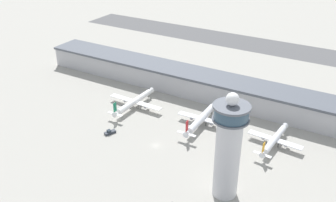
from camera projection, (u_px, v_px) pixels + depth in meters
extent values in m
plane|color=#9E9B93|center=(156.00, 146.00, 210.21)|extent=(1000.00, 1000.00, 0.00)
cube|color=#B2B2B7|center=(209.00, 88.00, 260.26)|extent=(270.97, 22.00, 14.80)
cube|color=#4C515B|center=(210.00, 77.00, 256.47)|extent=(270.97, 25.00, 1.60)
cube|color=#515154|center=(264.00, 46.00, 359.93)|extent=(406.45, 44.00, 0.01)
cylinder|color=silver|center=(227.00, 158.00, 166.38)|extent=(11.37, 11.37, 39.72)
cylinder|color=#565B66|center=(231.00, 119.00, 157.01)|extent=(16.03, 16.03, 0.80)
cylinder|color=#334C60|center=(231.00, 113.00, 155.64)|extent=(14.75, 14.75, 5.13)
cylinder|color=#565B66|center=(232.00, 106.00, 154.22)|extent=(16.03, 16.03, 1.00)
sphere|color=white|center=(233.00, 99.00, 152.68)|extent=(5.67, 5.67, 5.67)
cylinder|color=white|center=(135.00, 101.00, 247.90)|extent=(4.57, 34.11, 3.83)
cone|color=white|center=(151.00, 91.00, 262.03)|extent=(3.91, 3.53, 3.83)
cone|color=white|center=(116.00, 114.00, 233.33)|extent=(3.55, 4.67, 3.45)
cube|color=white|center=(135.00, 102.00, 248.72)|extent=(39.78, 5.26, 0.44)
cylinder|color=#A8A8B2|center=(126.00, 100.00, 253.90)|extent=(2.20, 4.26, 2.11)
cylinder|color=#A8A8B2|center=(147.00, 106.00, 246.12)|extent=(2.20, 4.26, 2.11)
cube|color=#14704C|center=(115.00, 107.00, 230.33)|extent=(0.36, 2.81, 6.13)
cube|color=white|center=(115.00, 114.00, 232.16)|extent=(10.77, 2.23, 0.24)
cylinder|color=black|center=(148.00, 97.00, 261.33)|extent=(0.28, 0.28, 2.65)
cylinder|color=black|center=(138.00, 107.00, 248.06)|extent=(0.28, 0.28, 2.65)
cylinder|color=black|center=(132.00, 105.00, 250.56)|extent=(0.28, 0.28, 2.65)
cylinder|color=silver|center=(202.00, 118.00, 227.87)|extent=(4.94, 34.13, 4.10)
cone|color=silver|center=(214.00, 105.00, 242.48)|extent=(4.19, 3.79, 4.10)
cone|color=silver|center=(188.00, 133.00, 212.78)|extent=(3.81, 5.02, 3.69)
cube|color=silver|center=(202.00, 119.00, 228.73)|extent=(31.73, 5.18, 0.44)
cylinder|color=#A8A8B2|center=(193.00, 117.00, 232.94)|extent=(2.37, 4.57, 2.26)
cylinder|color=#A8A8B2|center=(213.00, 122.00, 227.21)|extent=(2.37, 4.57, 2.26)
cube|color=red|center=(187.00, 126.00, 209.55)|extent=(0.37, 2.81, 6.57)
cube|color=silver|center=(186.00, 134.00, 211.51)|extent=(11.54, 2.28, 0.24)
cylinder|color=black|center=(212.00, 112.00, 241.71)|extent=(0.28, 0.28, 2.75)
cylinder|color=black|center=(206.00, 124.00, 228.12)|extent=(0.28, 0.28, 2.75)
cylinder|color=black|center=(197.00, 122.00, 230.60)|extent=(0.28, 0.28, 2.75)
cylinder|color=silver|center=(275.00, 139.00, 207.92)|extent=(5.60, 29.54, 3.50)
cone|color=silver|center=(285.00, 127.00, 219.78)|extent=(3.72, 3.39, 3.50)
cone|color=silver|center=(263.00, 154.00, 195.68)|extent=(3.45, 4.42, 3.15)
cube|color=silver|center=(275.00, 140.00, 208.64)|extent=(31.29, 6.62, 0.44)
cylinder|color=#A8A8B2|center=(264.00, 137.00, 213.14)|extent=(2.20, 3.98, 1.93)
cylinder|color=#A8A8B2|center=(287.00, 144.00, 206.57)|extent=(2.20, 3.98, 1.93)
cube|color=orange|center=(264.00, 147.00, 192.96)|extent=(0.50, 2.81, 5.60)
cube|color=silver|center=(262.00, 154.00, 194.62)|extent=(9.92, 2.70, 0.24)
cylinder|color=black|center=(282.00, 133.00, 219.19)|extent=(0.28, 0.28, 2.67)
cylinder|color=black|center=(278.00, 145.00, 207.96)|extent=(0.28, 0.28, 2.67)
cylinder|color=black|center=(270.00, 143.00, 210.43)|extent=(0.28, 0.28, 2.67)
cube|color=black|center=(110.00, 133.00, 221.30)|extent=(4.61, 6.24, 0.12)
cube|color=#2D333D|center=(110.00, 132.00, 220.99)|extent=(5.15, 7.27, 1.44)
cube|color=#232D38|center=(109.00, 131.00, 220.04)|extent=(2.92, 2.80, 1.18)
cube|color=black|center=(227.00, 171.00, 189.81)|extent=(5.75, 6.69, 0.12)
cube|color=gold|center=(227.00, 170.00, 189.48)|extent=(6.57, 7.77, 1.54)
cube|color=#232D38|center=(227.00, 169.00, 188.13)|extent=(3.08, 3.14, 1.26)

